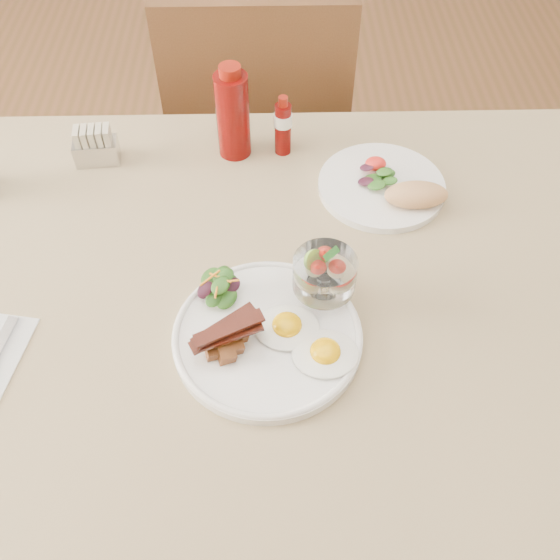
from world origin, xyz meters
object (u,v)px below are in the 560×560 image
(hot_sauce_bottle, at_px, (283,126))
(sugar_caddy, at_px, (96,147))
(ketchup_bottle, at_px, (233,114))
(second_plate, at_px, (390,187))
(table, at_px, (258,312))
(main_plate, at_px, (267,337))
(chair_far, at_px, (259,135))
(fruit_cup, at_px, (324,274))

(hot_sauce_bottle, height_order, sugar_caddy, hot_sauce_bottle)
(sugar_caddy, bearing_deg, ketchup_bottle, -0.68)
(second_plate, bearing_deg, table, -140.78)
(main_plate, bearing_deg, sugar_caddy, 127.24)
(sugar_caddy, bearing_deg, main_plate, -58.26)
(table, distance_m, sugar_caddy, 0.44)
(main_plate, bearing_deg, table, 98.34)
(chair_far, bearing_deg, table, -90.00)
(table, bearing_deg, hot_sauce_bottle, 80.89)
(hot_sauce_bottle, bearing_deg, sugar_caddy, -176.64)
(table, bearing_deg, chair_far, 90.00)
(second_plate, xyz_separation_m, ketchup_bottle, (-0.28, 0.12, 0.07))
(main_plate, xyz_separation_m, hot_sauce_bottle, (0.03, 0.44, 0.05))
(second_plate, xyz_separation_m, hot_sauce_bottle, (-0.19, 0.12, 0.04))
(fruit_cup, xyz_separation_m, ketchup_bottle, (-0.14, 0.37, 0.02))
(table, height_order, hot_sauce_bottle, hot_sauce_bottle)
(second_plate, bearing_deg, ketchup_bottle, 155.96)
(table, relative_size, sugar_caddy, 15.71)
(main_plate, relative_size, sugar_caddy, 3.31)
(fruit_cup, distance_m, hot_sauce_bottle, 0.37)
(table, relative_size, chair_far, 1.43)
(chair_far, bearing_deg, sugar_caddy, -129.18)
(main_plate, relative_size, hot_sauce_bottle, 2.31)
(second_plate, bearing_deg, main_plate, -125.42)
(fruit_cup, bearing_deg, chair_far, 98.20)
(chair_far, distance_m, sugar_caddy, 0.54)
(table, relative_size, second_plate, 5.80)
(fruit_cup, height_order, second_plate, fruit_cup)
(ketchup_bottle, relative_size, hot_sauce_bottle, 1.51)
(second_plate, distance_m, sugar_caddy, 0.55)
(table, relative_size, ketchup_bottle, 7.26)
(fruit_cup, xyz_separation_m, second_plate, (0.14, 0.24, -0.05))
(fruit_cup, distance_m, ketchup_bottle, 0.40)
(fruit_cup, relative_size, hot_sauce_bottle, 0.79)
(chair_far, relative_size, main_plate, 3.32)
(main_plate, height_order, second_plate, second_plate)
(table, distance_m, second_plate, 0.33)
(chair_far, height_order, fruit_cup, chair_far)
(fruit_cup, relative_size, sugar_caddy, 1.13)
(table, height_order, chair_far, chair_far)
(fruit_cup, bearing_deg, main_plate, -141.58)
(table, xyz_separation_m, second_plate, (0.24, 0.19, 0.10))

